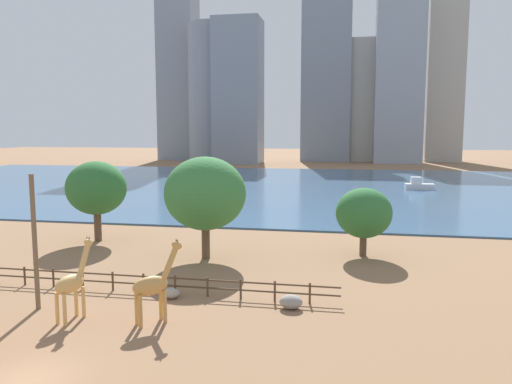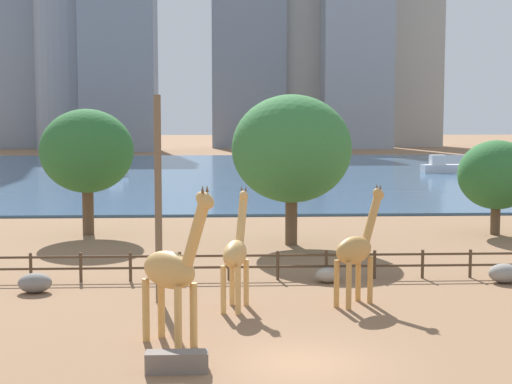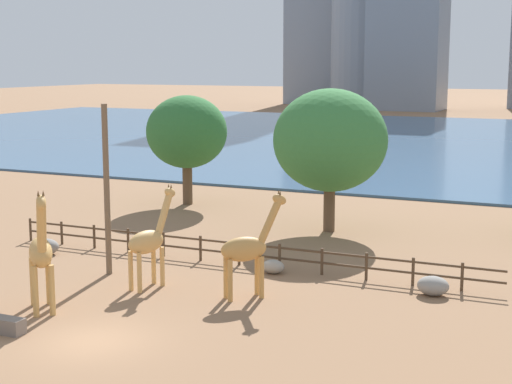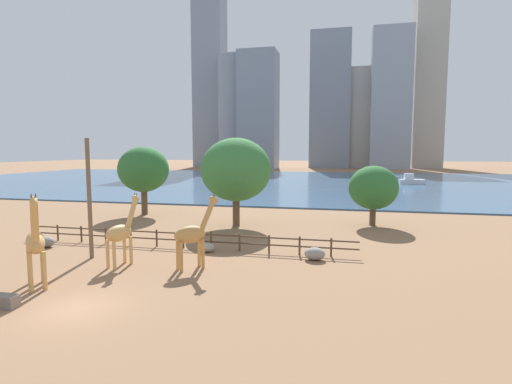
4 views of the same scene
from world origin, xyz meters
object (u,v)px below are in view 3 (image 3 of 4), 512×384
object	(u,v)px
giraffe_young	(41,253)
feeding_trough	(3,325)
giraffe_tall	(149,241)
giraffe_companion	(248,248)
tree_center_broad	(187,132)
boulder_small	(273,267)
tree_left_large	(330,141)
utility_pole	(107,190)
boulder_near_fence	(433,286)
boulder_by_pole	(46,246)
boat_sailboat	(334,136)

from	to	relation	value
giraffe_young	feeding_trough	bearing A→B (deg)	-37.99
giraffe_tall	giraffe_companion	distance (m)	4.71
giraffe_companion	tree_center_broad	size ratio (longest dim) A/B	0.60
giraffe_tall	giraffe_companion	world-z (taller)	giraffe_companion
boulder_small	tree_left_large	xyz separation A→B (m)	(-0.69, 10.19, 5.14)
boulder_small	tree_left_large	distance (m)	11.44
giraffe_companion	boulder_small	world-z (taller)	giraffe_companion
utility_pole	tree_center_broad	xyz separation A→B (m)	(-5.74, 17.96, 1.09)
giraffe_tall	tree_left_large	xyz separation A→B (m)	(3.46, 14.68, 3.33)
boulder_near_fence	boulder_small	distance (m)	7.78
boulder_near_fence	boulder_by_pole	bearing A→B (deg)	-177.19
utility_pole	boulder_small	distance (m)	8.73
utility_pole	feeding_trough	distance (m)	9.43
tree_left_large	boat_sailboat	size ratio (longest dim) A/B	1.86
boulder_by_pole	boulder_small	xyz separation A→B (m)	(12.46, 1.42, -0.08)
giraffe_tall	boulder_near_fence	size ratio (longest dim) A/B	3.29
boulder_small	feeding_trough	bearing A→B (deg)	-116.83
boulder_near_fence	feeding_trough	xyz separation A→B (m)	(-13.78, -11.46, -0.13)
giraffe_young	boulder_by_pole	xyz separation A→B (m)	(-6.20, 7.82, -2.04)
boulder_by_pole	boulder_small	distance (m)	12.54
boulder_near_fence	utility_pole	bearing A→B (deg)	-169.04
giraffe_young	feeding_trough	xyz separation A→B (m)	(0.25, -2.65, -2.16)
feeding_trough	tree_left_large	distance (m)	23.29
tree_left_large	boat_sailboat	distance (m)	52.86
giraffe_tall	giraffe_young	world-z (taller)	giraffe_young
feeding_trough	giraffe_tall	bearing A→B (deg)	75.92
feeding_trough	boat_sailboat	size ratio (longest dim) A/B	0.39
boulder_by_pole	tree_center_broad	xyz separation A→B (m)	(-0.44, 16.06, 4.75)
tree_left_large	tree_center_broad	size ratio (longest dim) A/B	1.10
tree_left_large	boulder_near_fence	bearing A→B (deg)	-51.46
tree_center_broad	tree_left_large	bearing A→B (deg)	-20.03
giraffe_young	boulder_by_pole	bearing A→B (deg)	174.95
giraffe_tall	boulder_by_pole	size ratio (longest dim) A/B	3.26
boulder_near_fence	giraffe_companion	bearing A→B (deg)	-153.22
giraffe_companion	boat_sailboat	xyz separation A→B (m)	(-17.87, 64.23, -1.31)
giraffe_companion	tree_center_broad	distance (m)	23.23
giraffe_tall	giraffe_companion	size ratio (longest dim) A/B	0.99
giraffe_companion	boulder_near_fence	xyz separation A→B (m)	(7.23, 3.65, -1.76)
boulder_small	boulder_near_fence	bearing A→B (deg)	-3.11
giraffe_tall	boulder_near_fence	distance (m)	12.71
giraffe_tall	boat_sailboat	world-z (taller)	giraffe_tall
boulder_by_pole	feeding_trough	xyz separation A→B (m)	(6.45, -10.46, -0.11)
boulder_small	giraffe_companion	bearing A→B (deg)	-82.46
boulder_by_pole	boat_sailboat	xyz separation A→B (m)	(-4.87, 61.57, 0.46)
boat_sailboat	utility_pole	bearing A→B (deg)	156.24
giraffe_tall	utility_pole	size ratio (longest dim) A/B	0.56
giraffe_tall	boulder_by_pole	distance (m)	9.02
boat_sailboat	giraffe_companion	bearing A→B (deg)	162.68
giraffe_companion	boulder_by_pole	bearing A→B (deg)	123.67
giraffe_companion	boulder_near_fence	distance (m)	8.29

